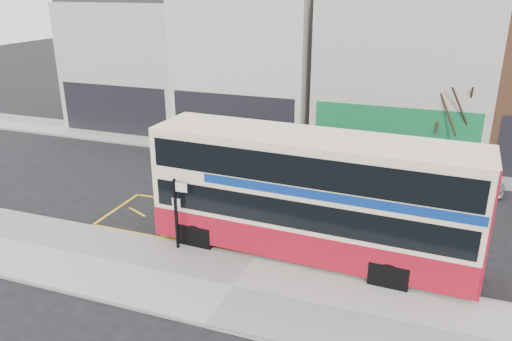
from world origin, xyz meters
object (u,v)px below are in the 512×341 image
at_px(bus_stop_post, 177,207).
at_px(street_tree_right, 456,95).
at_px(street_tree_left, 81,59).
at_px(car_grey, 335,155).
at_px(double_decker_bus, 312,195).
at_px(car_white, 451,176).
at_px(car_silver, 194,145).

height_order(bus_stop_post, street_tree_right, street_tree_right).
xyz_separation_m(street_tree_left, street_tree_right, (22.94, -1.06, -0.56)).
bearing_deg(bus_stop_post, car_grey, 70.56).
xyz_separation_m(double_decker_bus, car_grey, (-0.96, 9.09, -1.57)).
distance_m(double_decker_bus, street_tree_left, 22.06).
height_order(bus_stop_post, street_tree_left, street_tree_left).
distance_m(car_grey, car_white, 5.71).
height_order(bus_stop_post, car_white, bus_stop_post).
relative_size(bus_stop_post, street_tree_left, 0.40).
bearing_deg(double_decker_bus, car_silver, 138.96).
bearing_deg(street_tree_left, bus_stop_post, -43.28).
relative_size(car_grey, car_white, 0.99).
relative_size(double_decker_bus, car_white, 2.42).
height_order(double_decker_bus, car_grey, double_decker_bus).
xyz_separation_m(car_grey, car_white, (5.64, -0.93, -0.08)).
bearing_deg(street_tree_left, car_grey, -9.01).
relative_size(car_silver, street_tree_left, 0.62).
bearing_deg(car_silver, car_grey, -102.96).
xyz_separation_m(double_decker_bus, bus_stop_post, (-4.47, -1.32, -0.56)).
relative_size(double_decker_bus, bus_stop_post, 4.22).
height_order(double_decker_bus, street_tree_right, street_tree_right).
distance_m(bus_stop_post, car_grey, 11.03).
bearing_deg(car_silver, bus_stop_post, -175.74).
xyz_separation_m(car_grey, street_tree_right, (5.43, 1.72, 3.16)).
distance_m(car_white, street_tree_left, 23.75).
bearing_deg(bus_stop_post, car_white, 45.21).
distance_m(bus_stop_post, car_white, 13.22).
xyz_separation_m(double_decker_bus, car_silver, (-8.64, 8.24, -1.63)).
height_order(bus_stop_post, car_silver, bus_stop_post).
bearing_deg(car_white, street_tree_right, 0.04).
relative_size(bus_stop_post, street_tree_right, 0.46).
height_order(bus_stop_post, car_grey, bus_stop_post).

